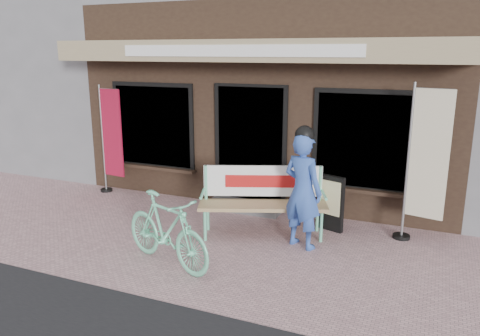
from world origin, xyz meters
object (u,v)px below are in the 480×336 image
at_px(bicycle, 166,230).
at_px(nobori_cream, 425,163).
at_px(bench, 263,195).
at_px(person, 303,189).
at_px(nobori_red, 111,139).
at_px(menu_stand, 330,202).

xyz_separation_m(bicycle, nobori_cream, (3.00, 2.10, 0.72)).
xyz_separation_m(bench, bicycle, (-0.77, -1.52, -0.13)).
relative_size(person, bicycle, 1.09).
xyz_separation_m(bench, nobori_red, (-3.46, 0.84, 0.48)).
xyz_separation_m(nobori_red, nobori_cream, (5.69, -0.26, 0.11)).
distance_m(bench, menu_stand, 1.08).
height_order(person, bicycle, person).
xyz_separation_m(bench, nobori_cream, (2.23, 0.58, 0.59)).
relative_size(bench, menu_stand, 2.23).
relative_size(bench, nobori_cream, 0.85).
distance_m(bicycle, nobori_cream, 3.74).
relative_size(bench, bicycle, 1.22).
bearing_deg(menu_stand, person, -88.24).
xyz_separation_m(nobori_red, menu_stand, (4.39, -0.30, -0.64)).
height_order(person, nobori_cream, nobori_cream).
distance_m(person, nobori_red, 4.29).
xyz_separation_m(person, nobori_red, (-4.15, 1.08, 0.23)).
bearing_deg(nobori_red, bench, -6.97).
bearing_deg(bench, menu_stand, 8.92).
distance_m(person, bicycle, 1.98).
relative_size(bicycle, nobori_red, 0.76).
distance_m(bench, nobori_red, 3.59).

